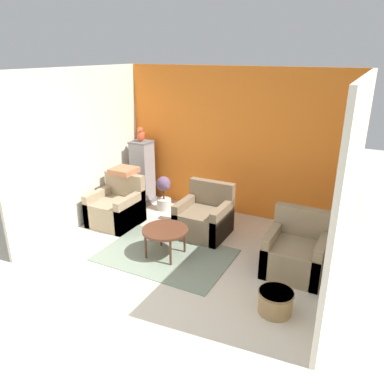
% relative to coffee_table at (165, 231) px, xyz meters
% --- Properties ---
extents(ground_plane, '(20.00, 20.00, 0.00)m').
position_rel_coffee_table_xyz_m(ground_plane, '(0.25, -1.24, -0.41)').
color(ground_plane, beige).
rests_on(ground_plane, ground).
extents(wall_back_accent, '(4.43, 0.06, 2.73)m').
position_rel_coffee_table_xyz_m(wall_back_accent, '(0.25, 2.08, 0.95)').
color(wall_back_accent, orange).
rests_on(wall_back_accent, ground_plane).
extents(wall_left, '(0.06, 3.30, 2.73)m').
position_rel_coffee_table_xyz_m(wall_left, '(-1.94, 0.41, 0.95)').
color(wall_left, silver).
rests_on(wall_left, ground_plane).
extents(wall_right, '(0.06, 3.30, 2.73)m').
position_rel_coffee_table_xyz_m(wall_right, '(2.43, 0.41, 0.95)').
color(wall_right, silver).
rests_on(wall_right, ground_plane).
extents(area_rug, '(1.98, 1.34, 0.01)m').
position_rel_coffee_table_xyz_m(area_rug, '(-0.00, 0.00, -0.40)').
color(area_rug, gray).
rests_on(area_rug, ground_plane).
extents(coffee_table, '(0.70, 0.70, 0.45)m').
position_rel_coffee_table_xyz_m(coffee_table, '(0.00, 0.00, 0.00)').
color(coffee_table, '#512D1E').
rests_on(coffee_table, ground_plane).
extents(armchair_left, '(0.80, 0.79, 0.88)m').
position_rel_coffee_table_xyz_m(armchair_left, '(-1.39, 0.59, -0.12)').
color(armchair_left, '#9E896B').
rests_on(armchair_left, ground_plane).
extents(armchair_right, '(0.80, 0.79, 0.88)m').
position_rel_coffee_table_xyz_m(armchair_right, '(1.86, 0.47, -0.12)').
color(armchair_right, '#8E7A5B').
rests_on(armchair_right, ground_plane).
extents(armchair_middle, '(0.80, 0.79, 0.88)m').
position_rel_coffee_table_xyz_m(armchair_middle, '(0.22, 0.93, -0.12)').
color(armchair_middle, '#7A664C').
rests_on(armchair_middle, ground_plane).
extents(birdcage, '(0.45, 0.45, 1.28)m').
position_rel_coffee_table_xyz_m(birdcage, '(-1.57, 1.71, 0.21)').
color(birdcage, slate).
rests_on(birdcage, ground_plane).
extents(parrot, '(0.13, 0.24, 0.29)m').
position_rel_coffee_table_xyz_m(parrot, '(-1.57, 1.72, 1.00)').
color(parrot, '#D14C2D').
rests_on(parrot, birdcage).
extents(potted_plant, '(0.31, 0.28, 0.68)m').
position_rel_coffee_table_xyz_m(potted_plant, '(-0.97, 1.54, -0.03)').
color(potted_plant, beige).
rests_on(potted_plant, ground_plane).
extents(wicker_basket, '(0.43, 0.43, 0.29)m').
position_rel_coffee_table_xyz_m(wicker_basket, '(1.86, -0.54, -0.26)').
color(wicker_basket, '#A37F51').
rests_on(wicker_basket, ground_plane).
extents(throw_pillow, '(0.43, 0.43, 0.10)m').
position_rel_coffee_table_xyz_m(throw_pillow, '(-1.39, 0.88, 0.52)').
color(throw_pillow, '#B2704C').
rests_on(throw_pillow, armchair_left).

